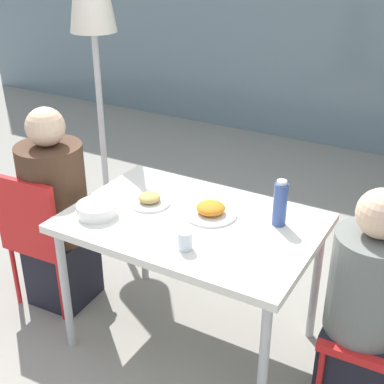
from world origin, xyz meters
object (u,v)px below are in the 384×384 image
chair_right (379,309)px  chair_left (42,231)px  person_right (364,311)px  salad_bowl (97,210)px  drinking_cup (185,240)px  bottle (280,204)px  person_left (57,216)px

chair_right → chair_left: bearing=5.8°
person_right → salad_bowl: (-1.29, -0.22, 0.27)m
chair_left → drinking_cup: chair_left is taller
bottle → salad_bowl: bottle is taller
bottle → salad_bowl: bearing=-156.1°
person_left → bottle: bearing=6.5°
drinking_cup → salad_bowl: bearing=174.6°
chair_left → chair_right: same height
chair_left → person_right: 1.77m
bottle → person_right: bearing=-16.5°
person_left → person_right: 1.72m
person_left → drinking_cup: person_left is taller
person_right → bottle: size_ratio=4.81×
person_right → drinking_cup: bearing=18.0°
person_left → chair_left: bearing=-121.9°
person_left → bottle: size_ratio=5.19×
person_left → person_right: person_left is taller
person_left → salad_bowl: 0.51m
chair_left → chair_right: (1.81, 0.24, 0.00)m
drinking_cup → salad_bowl: (-0.53, 0.05, -0.01)m
person_right → salad_bowl: person_right is taller
person_right → drinking_cup: 0.85m
person_left → chair_right: 1.78m
bottle → salad_bowl: 0.89m
salad_bowl → chair_right: bearing=12.7°
chair_left → drinking_cup: size_ratio=9.76×
chair_right → salad_bowl: size_ratio=4.30×
chair_left → drinking_cup: 1.06m
chair_right → drinking_cup: 0.93m
salad_bowl → bottle: bearing=23.9°
person_right → bottle: bearing=-18.1°
drinking_cup → salad_bowl: 0.54m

